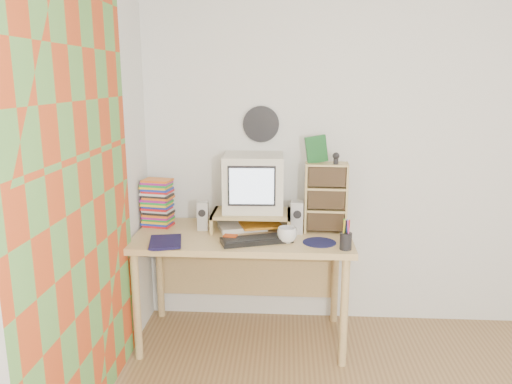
# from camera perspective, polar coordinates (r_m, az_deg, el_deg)

# --- Properties ---
(back_wall) EXTENTS (3.50, 0.00, 3.50)m
(back_wall) POSITION_cam_1_polar(r_m,az_deg,el_deg) (3.58, 15.66, 4.55)
(back_wall) COLOR silver
(back_wall) RESTS_ON floor
(left_wall) EXTENTS (0.00, 3.50, 3.50)m
(left_wall) POSITION_cam_1_polar(r_m,az_deg,el_deg) (2.05, -25.79, -2.31)
(left_wall) COLOR silver
(left_wall) RESTS_ON floor
(curtain) EXTENTS (0.00, 2.20, 2.20)m
(curtain) POSITION_cam_1_polar(r_m,az_deg,el_deg) (2.47, -19.41, -1.70)
(curtain) COLOR #C1441B
(curtain) RESTS_ON left_wall
(wall_disc) EXTENTS (0.25, 0.02, 0.25)m
(wall_disc) POSITION_cam_1_polar(r_m,az_deg,el_deg) (3.47, 0.58, 7.75)
(wall_disc) COLOR black
(wall_disc) RESTS_ON back_wall
(desk) EXTENTS (1.40, 0.70, 0.75)m
(desk) POSITION_cam_1_polar(r_m,az_deg,el_deg) (3.37, -1.42, -6.63)
(desk) COLOR tan
(desk) RESTS_ON floor
(monitor_riser) EXTENTS (0.52, 0.30, 0.12)m
(monitor_riser) POSITION_cam_1_polar(r_m,az_deg,el_deg) (3.33, -0.53, -2.72)
(monitor_riser) COLOR tan
(monitor_riser) RESTS_ON desk
(crt_monitor) EXTENTS (0.41, 0.41, 0.37)m
(crt_monitor) POSITION_cam_1_polar(r_m,az_deg,el_deg) (3.33, -0.32, 1.03)
(crt_monitor) COLOR beige
(crt_monitor) RESTS_ON monitor_riser
(speaker_left) EXTENTS (0.08, 0.08, 0.19)m
(speaker_left) POSITION_cam_1_polar(r_m,az_deg,el_deg) (3.34, -6.09, -2.71)
(speaker_left) COLOR #B2B3B7
(speaker_left) RESTS_ON desk
(speaker_right) EXTENTS (0.08, 0.08, 0.21)m
(speaker_right) POSITION_cam_1_polar(r_m,az_deg,el_deg) (3.26, 4.72, -2.91)
(speaker_right) COLOR #B2B3B7
(speaker_right) RESTS_ON desk
(keyboard) EXTENTS (0.46, 0.28, 0.03)m
(keyboard) POSITION_cam_1_polar(r_m,az_deg,el_deg) (3.09, 0.06, -5.52)
(keyboard) COLOR black
(keyboard) RESTS_ON desk
(dvd_stack) EXTENTS (0.21, 0.16, 0.27)m
(dvd_stack) POSITION_cam_1_polar(r_m,az_deg,el_deg) (3.47, -11.18, -1.69)
(dvd_stack) COLOR brown
(dvd_stack) RESTS_ON desk
(cd_rack) EXTENTS (0.28, 0.16, 0.46)m
(cd_rack) POSITION_cam_1_polar(r_m,az_deg,el_deg) (3.29, 8.00, -0.63)
(cd_rack) COLOR tan
(cd_rack) RESTS_ON desk
(mug) EXTENTS (0.15, 0.15, 0.10)m
(mug) POSITION_cam_1_polar(r_m,az_deg,el_deg) (3.09, 3.57, -4.91)
(mug) COLOR silver
(mug) RESTS_ON desk
(diary) EXTENTS (0.26, 0.22, 0.05)m
(diary) POSITION_cam_1_polar(r_m,az_deg,el_deg) (3.12, -12.08, -5.48)
(diary) COLOR #110E35
(diary) RESTS_ON desk
(mousepad) EXTENTS (0.24, 0.24, 0.00)m
(mousepad) POSITION_cam_1_polar(r_m,az_deg,el_deg) (3.11, 7.26, -5.73)
(mousepad) COLOR #100F33
(mousepad) RESTS_ON desk
(pen_cup) EXTENTS (0.08, 0.08, 0.14)m
(pen_cup) POSITION_cam_1_polar(r_m,az_deg,el_deg) (3.00, 10.24, -5.18)
(pen_cup) COLOR black
(pen_cup) RESTS_ON desk
(papers) EXTENTS (0.36, 0.30, 0.04)m
(papers) POSITION_cam_1_polar(r_m,az_deg,el_deg) (3.37, -0.81, -3.86)
(papers) COLOR silver
(papers) RESTS_ON desk
(red_box) EXTENTS (0.09, 0.07, 0.04)m
(red_box) POSITION_cam_1_polar(r_m,az_deg,el_deg) (3.11, -2.95, -5.30)
(red_box) COLOR #AD3A12
(red_box) RESTS_ON desk
(game_box) EXTENTS (0.14, 0.06, 0.17)m
(game_box) POSITION_cam_1_polar(r_m,az_deg,el_deg) (3.25, 6.91, 4.88)
(game_box) COLOR #164F20
(game_box) RESTS_ON cd_rack
(webcam) EXTENTS (0.05, 0.05, 0.08)m
(webcam) POSITION_cam_1_polar(r_m,az_deg,el_deg) (3.21, 9.12, 3.83)
(webcam) COLOR black
(webcam) RESTS_ON cd_rack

